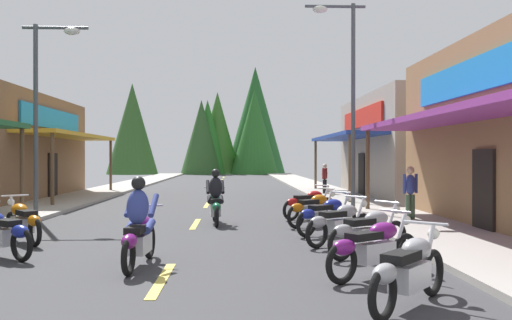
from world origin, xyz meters
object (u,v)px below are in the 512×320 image
motorcycle_parked_left_2 (0,232)px  motorcycle_parked_right_0 (409,270)px  motorcycle_parked_right_1 (374,247)px  motorcycle_parked_right_5 (314,208)px  motorcycle_parked_right_4 (327,215)px  motorcycle_parked_right_3 (340,222)px  motorcycle_parked_right_2 (368,231)px  streetlamp_left (46,92)px  streetlamp_right (345,80)px  pedestrian_browsing (410,190)px  pedestrian_by_shop (325,177)px  motorcycle_parked_left_3 (23,221)px  motorcycle_parked_right_6 (309,203)px  rider_cruising_lead (139,229)px  rider_cruising_trailing (215,201)px

motorcycle_parked_left_2 → motorcycle_parked_right_0: bearing=-171.8°
motorcycle_parked_right_1 → motorcycle_parked_right_5: bearing=55.0°
motorcycle_parked_left_2 → motorcycle_parked_right_1: bearing=-159.3°
motorcycle_parked_right_4 → motorcycle_parked_left_2: bearing=164.7°
motorcycle_parked_right_3 → motorcycle_parked_right_2: bearing=-117.0°
streetlamp_left → streetlamp_right: size_ratio=0.86×
motorcycle_parked_right_2 → pedestrian_browsing: size_ratio=1.12×
pedestrian_browsing → motorcycle_parked_right_5: bearing=71.1°
motorcycle_parked_right_1 → motorcycle_parked_right_5: 6.36m
motorcycle_parked_left_2 → pedestrian_by_shop: 18.39m
motorcycle_parked_left_3 → streetlamp_left: bearing=-26.0°
streetlamp_left → motorcycle_parked_left_3: size_ratio=3.51×
motorcycle_parked_right_6 → motorcycle_parked_right_3: bearing=-124.2°
motorcycle_parked_right_5 → motorcycle_parked_right_4: bearing=-127.5°
motorcycle_parked_right_5 → motorcycle_parked_left_3: 7.34m
motorcycle_parked_right_6 → pedestrian_browsing: 3.03m
streetlamp_right → motorcycle_parked_right_5: bearing=-116.6°
motorcycle_parked_right_1 → motorcycle_parked_left_3: size_ratio=1.06×
motorcycle_parked_right_4 → pedestrian_browsing: bearing=-0.2°
streetlamp_right → motorcycle_parked_right_1: (-1.47, -9.32, -3.97)m
motorcycle_parked_right_4 → rider_cruising_lead: (-3.89, -3.77, 0.17)m
motorcycle_parked_left_2 → rider_cruising_trailing: 6.27m
motorcycle_parked_right_0 → motorcycle_parked_right_2: (0.35, 3.47, 0.00)m
motorcycle_parked_right_2 → motorcycle_parked_left_3: bearing=131.3°
streetlamp_left → motorcycle_parked_right_1: 12.19m
streetlamp_right → motorcycle_parked_right_1: streetlamp_right is taller
motorcycle_parked_right_2 → motorcycle_parked_right_1: bearing=-134.9°
motorcycle_parked_right_0 → motorcycle_parked_right_1: size_ratio=0.92×
motorcycle_parked_right_2 → motorcycle_parked_right_5: same height
rider_cruising_lead → pedestrian_by_shop: (6.08, 17.09, 0.26)m
motorcycle_parked_right_3 → pedestrian_by_shop: 15.04m
streetlamp_right → rider_cruising_lead: (-5.29, -8.35, -3.81)m
motorcycle_parked_right_5 → pedestrian_by_shop: 11.93m
motorcycle_parked_right_3 → motorcycle_parked_left_3: 6.98m
motorcycle_parked_right_6 → rider_cruising_lead: rider_cruising_lead is taller
streetlamp_right → pedestrian_by_shop: size_ratio=4.41×
motorcycle_parked_right_1 → motorcycle_parked_right_6: (0.10, 8.07, 0.00)m
streetlamp_right → motorcycle_parked_right_4: (-1.40, -4.58, -3.97)m
motorcycle_parked_right_4 → pedestrian_browsing: size_ratio=1.07×
motorcycle_parked_right_3 → motorcycle_parked_right_4: 1.56m
motorcycle_parked_right_4 → motorcycle_parked_left_2: same height
motorcycle_parked_right_3 → rider_cruising_trailing: size_ratio=0.82×
rider_cruising_trailing → pedestrian_by_shop: size_ratio=1.35×
streetlamp_left → motorcycle_parked_right_6: size_ratio=3.28×
streetlamp_left → pedestrian_by_shop: size_ratio=3.79×
motorcycle_parked_left_3 → rider_cruising_trailing: rider_cruising_trailing is taller
motorcycle_parked_right_0 → rider_cruising_trailing: rider_cruising_trailing is taller
streetlamp_right → rider_cruising_lead: size_ratio=3.26×
rider_cruising_trailing → streetlamp_right: bearing=-64.4°
motorcycle_parked_right_3 → motorcycle_parked_left_2: 6.80m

